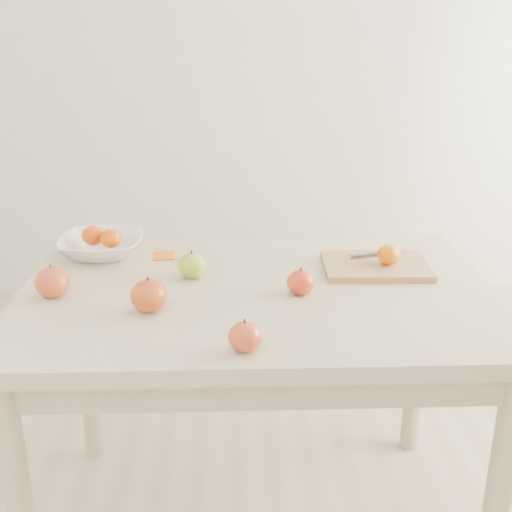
{
  "coord_description": "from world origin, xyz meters",
  "views": [
    {
      "loc": [
        -0.05,
        -1.5,
        1.39
      ],
      "look_at": [
        0.0,
        0.05,
        0.82
      ],
      "focal_mm": 45.0,
      "sensor_mm": 36.0,
      "label": 1
    }
  ],
  "objects": [
    {
      "name": "cutting_board",
      "position": [
        0.33,
        0.12,
        0.76
      ],
      "size": [
        0.29,
        0.22,
        0.02
      ],
      "primitive_type": "cube",
      "rotation": [
        0.0,
        0.0,
        -0.03
      ],
      "color": "#A97A54",
      "rests_on": "table"
    },
    {
      "name": "apple_red_e",
      "position": [
        0.11,
        -0.04,
        0.78
      ],
      "size": [
        0.07,
        0.07,
        0.06
      ],
      "primitive_type": "ellipsoid",
      "color": "#9C0404",
      "rests_on": "table"
    },
    {
      "name": "apple_red_c",
      "position": [
        -0.04,
        -0.32,
        0.78
      ],
      "size": [
        0.07,
        0.07,
        0.06
      ],
      "primitive_type": "ellipsoid",
      "color": "maroon",
      "rests_on": "table"
    },
    {
      "name": "fruit_bowl",
      "position": [
        -0.44,
        0.26,
        0.78
      ],
      "size": [
        0.24,
        0.24,
        0.06
      ],
      "primitive_type": "imported",
      "color": "white",
      "rests_on": "table"
    },
    {
      "name": "apple_red_b",
      "position": [
        -0.26,
        -0.12,
        0.79
      ],
      "size": [
        0.09,
        0.09,
        0.08
      ],
      "primitive_type": "ellipsoid",
      "color": "maroon",
      "rests_on": "table"
    },
    {
      "name": "bowl_tangerine_far",
      "position": [
        -0.41,
        0.24,
        0.81
      ],
      "size": [
        0.06,
        0.06,
        0.05
      ],
      "primitive_type": "ellipsoid",
      "color": "#CB3D07",
      "rests_on": "fruit_bowl"
    },
    {
      "name": "orange_peel_b",
      "position": [
        -0.18,
        0.23,
        0.75
      ],
      "size": [
        0.06,
        0.05,
        0.01
      ],
      "primitive_type": "cube",
      "rotation": [
        -0.14,
        0.0,
        -0.51
      ],
      "color": "#CF550E",
      "rests_on": "table"
    },
    {
      "name": "paring_knife",
      "position": [
        0.38,
        0.19,
        0.78
      ],
      "size": [
        0.17,
        0.07,
        0.01
      ],
      "color": "silver",
      "rests_on": "cutting_board"
    },
    {
      "name": "table",
      "position": [
        0.0,
        0.0,
        0.65
      ],
      "size": [
        1.2,
        0.8,
        0.75
      ],
      "color": "#C4B394",
      "rests_on": "ground"
    },
    {
      "name": "orange_peel_a",
      "position": [
        -0.26,
        0.23,
        0.75
      ],
      "size": [
        0.06,
        0.05,
        0.01
      ],
      "primitive_type": "cube",
      "rotation": [
        0.21,
        0.0,
        0.09
      ],
      "color": "#D35E0E",
      "rests_on": "table"
    },
    {
      "name": "apple_green",
      "position": [
        -0.17,
        0.08,
        0.78
      ],
      "size": [
        0.08,
        0.08,
        0.07
      ],
      "primitive_type": "ellipsoid",
      "color": "#65A11B",
      "rests_on": "table"
    },
    {
      "name": "apple_red_d",
      "position": [
        -0.5,
        -0.03,
        0.79
      ],
      "size": [
        0.08,
        0.08,
        0.08
      ],
      "primitive_type": "ellipsoid",
      "color": "maroon",
      "rests_on": "table"
    },
    {
      "name": "bowl_tangerine_near",
      "position": [
        -0.46,
        0.27,
        0.81
      ],
      "size": [
        0.06,
        0.06,
        0.06
      ],
      "primitive_type": "ellipsoid",
      "color": "#D65507",
      "rests_on": "fruit_bowl"
    },
    {
      "name": "board_tangerine",
      "position": [
        0.36,
        0.11,
        0.8
      ],
      "size": [
        0.06,
        0.06,
        0.05
      ],
      "primitive_type": "ellipsoid",
      "color": "orange",
      "rests_on": "cutting_board"
    }
  ]
}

